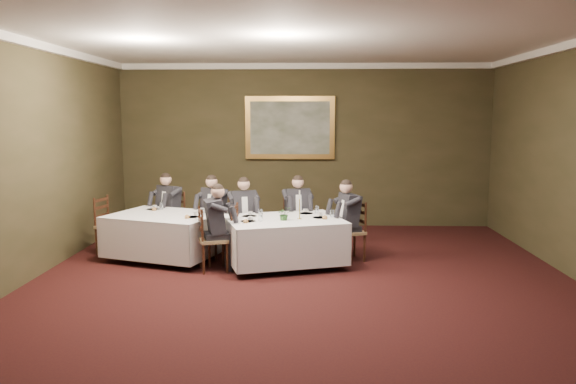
# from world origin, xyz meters

# --- Properties ---
(ground) EXTENTS (10.00, 10.00, 0.00)m
(ground) POSITION_xyz_m (0.00, 0.00, 0.00)
(ground) COLOR black
(ground) RESTS_ON ground
(ceiling) EXTENTS (8.00, 10.00, 0.10)m
(ceiling) POSITION_xyz_m (0.00, 0.00, 3.50)
(ceiling) COLOR silver
(ceiling) RESTS_ON back_wall
(back_wall) EXTENTS (8.00, 0.10, 3.50)m
(back_wall) POSITION_xyz_m (0.00, 5.00, 1.75)
(back_wall) COLOR #322E19
(back_wall) RESTS_ON ground
(front_wall) EXTENTS (8.00, 0.10, 3.50)m
(front_wall) POSITION_xyz_m (0.00, -5.00, 1.75)
(front_wall) COLOR #322E19
(front_wall) RESTS_ON ground
(crown_molding) EXTENTS (8.00, 10.00, 0.12)m
(crown_molding) POSITION_xyz_m (0.00, 0.00, 3.44)
(crown_molding) COLOR white
(crown_molding) RESTS_ON back_wall
(table_main) EXTENTS (2.14, 1.86, 0.67)m
(table_main) POSITION_xyz_m (-0.32, 1.65, 0.45)
(table_main) COLOR black
(table_main) RESTS_ON ground
(table_second) EXTENTS (2.09, 1.83, 0.67)m
(table_second) POSITION_xyz_m (-2.33, 2.00, 0.45)
(table_second) COLOR black
(table_second) RESTS_ON ground
(chair_main_backleft) EXTENTS (0.55, 0.54, 1.00)m
(chair_main_backleft) POSITION_xyz_m (-1.06, 2.40, 0.28)
(chair_main_backleft) COLOR olive
(chair_main_backleft) RESTS_ON ground
(diner_main_backleft) EXTENTS (0.53, 0.58, 1.35)m
(diner_main_backleft) POSITION_xyz_m (-1.06, 2.39, 0.51)
(diner_main_backleft) COLOR black
(diner_main_backleft) RESTS_ON chair_main_backleft
(chair_main_backright) EXTENTS (0.53, 0.51, 1.00)m
(chair_main_backright) POSITION_xyz_m (-0.13, 2.69, 0.28)
(chair_main_backright) COLOR olive
(chair_main_backright) RESTS_ON ground
(diner_main_backright) EXTENTS (0.50, 0.56, 1.35)m
(diner_main_backright) POSITION_xyz_m (-0.13, 2.68, 0.51)
(diner_main_backright) COLOR black
(diner_main_backright) RESTS_ON chair_main_backright
(chair_main_endleft) EXTENTS (0.53, 0.54, 1.00)m
(chair_main_endleft) POSITION_xyz_m (-1.41, 1.31, 0.28)
(chair_main_endleft) COLOR olive
(chair_main_endleft) RESTS_ON ground
(diner_main_endleft) EXTENTS (0.58, 0.52, 1.35)m
(diner_main_endleft) POSITION_xyz_m (-1.40, 1.31, 0.51)
(diner_main_endleft) COLOR black
(diner_main_endleft) RESTS_ON chair_main_endleft
(chair_main_endright) EXTENTS (0.55, 0.56, 1.00)m
(chair_main_endright) POSITION_xyz_m (0.78, 2.00, 0.28)
(chair_main_endright) COLOR olive
(chair_main_endright) RESTS_ON ground
(diner_main_endright) EXTENTS (0.59, 0.54, 1.35)m
(diner_main_endright) POSITION_xyz_m (0.77, 1.99, 0.51)
(diner_main_endright) COLOR black
(diner_main_endright) RESTS_ON chair_main_endright
(chair_sec_backleft) EXTENTS (0.60, 0.59, 1.00)m
(chair_sec_backleft) POSITION_xyz_m (-2.49, 3.00, 0.28)
(chair_sec_backleft) COLOR olive
(chair_sec_backleft) RESTS_ON ground
(diner_sec_backleft) EXTENTS (0.59, 0.62, 1.35)m
(diner_sec_backleft) POSITION_xyz_m (-2.49, 2.99, 0.51)
(diner_sec_backleft) COLOR black
(diner_sec_backleft) RESTS_ON chair_sec_backleft
(chair_sec_backright) EXTENTS (0.58, 0.58, 1.00)m
(chair_sec_backright) POSITION_xyz_m (-1.60, 2.70, 0.28)
(chair_sec_backright) COLOR olive
(chair_sec_backright) RESTS_ON ground
(diner_sec_backright) EXTENTS (0.58, 0.61, 1.35)m
(diner_sec_backright) POSITION_xyz_m (-1.60, 2.69, 0.51)
(diner_sec_backright) COLOR black
(diner_sec_backright) RESTS_ON chair_sec_backright
(chair_sec_endright) EXTENTS (0.47, 0.48, 1.00)m
(chair_sec_endright) POSITION_xyz_m (-1.28, 1.64, 0.28)
(chair_sec_endright) COLOR olive
(chair_sec_endright) RESTS_ON ground
(chair_sec_endleft) EXTENTS (0.52, 0.53, 1.00)m
(chair_sec_endleft) POSITION_xyz_m (-3.38, 2.36, 0.28)
(chair_sec_endleft) COLOR olive
(chair_sec_endleft) RESTS_ON ground
(centerpiece) EXTENTS (0.25, 0.24, 0.23)m
(centerpiece) POSITION_xyz_m (-0.31, 1.52, 0.88)
(centerpiece) COLOR #2D5926
(centerpiece) RESTS_ON table_main
(candlestick) EXTENTS (0.07, 0.07, 0.48)m
(candlestick) POSITION_xyz_m (-0.07, 1.64, 0.94)
(candlestick) COLOR gold
(candlestick) RESTS_ON table_main
(place_setting_table_main) EXTENTS (0.33, 0.32, 0.14)m
(place_setting_table_main) POSITION_xyz_m (-0.84, 1.90, 0.80)
(place_setting_table_main) COLOR white
(place_setting_table_main) RESTS_ON table_main
(place_setting_table_second) EXTENTS (0.33, 0.31, 0.14)m
(place_setting_table_second) POSITION_xyz_m (-2.61, 2.53, 0.80)
(place_setting_table_second) COLOR white
(place_setting_table_second) RESTS_ON table_second
(painting) EXTENTS (1.92, 0.09, 1.35)m
(painting) POSITION_xyz_m (-0.32, 4.94, 2.14)
(painting) COLOR #C39047
(painting) RESTS_ON back_wall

